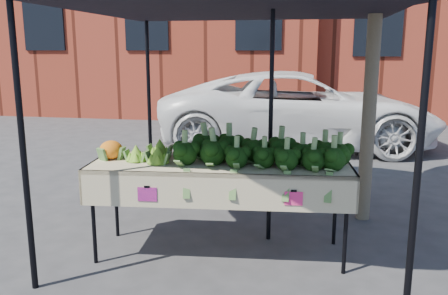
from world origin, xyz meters
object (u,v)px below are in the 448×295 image
Objects in this scene: street_tree at (375,23)px; table at (220,208)px; canopy at (237,106)px; vehicle at (302,7)px.

table is at bearing -139.60° from street_tree.
vehicle is at bearing 83.91° from canopy.
vehicle reaches higher than canopy.
vehicle reaches higher than table.
canopy is 1.76m from street_tree.
vehicle is at bearing 102.38° from street_tree.
street_tree reaches higher than canopy.
street_tree is at bearing 40.40° from table.
vehicle is (0.50, 4.70, 1.34)m from canopy.
canopy is 0.72× the size of street_tree.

